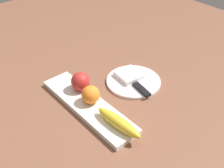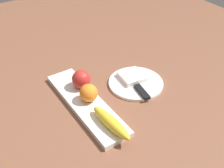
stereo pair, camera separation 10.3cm
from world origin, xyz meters
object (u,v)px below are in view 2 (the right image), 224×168
object	(u,v)px
fruit_tray	(86,103)
apple	(81,79)
orange_near_apple	(89,93)
folded_napkin	(132,77)
banana	(111,123)
dinner_plate	(136,83)
knife	(140,90)

from	to	relation	value
fruit_tray	apple	bearing A→B (deg)	-20.37
orange_near_apple	folded_napkin	size ratio (longest dim) A/B	0.70
fruit_tray	folded_napkin	world-z (taller)	folded_napkin
banana	folded_napkin	distance (m)	0.29
orange_near_apple	dinner_plate	bearing A→B (deg)	-89.95
folded_napkin	fruit_tray	bearing A→B (deg)	96.77
folded_napkin	knife	size ratio (longest dim) A/B	0.52
knife	orange_near_apple	bearing A→B (deg)	84.77
dinner_plate	folded_napkin	distance (m)	0.03
folded_napkin	banana	bearing A→B (deg)	129.41
apple	folded_napkin	world-z (taller)	apple
apple	folded_napkin	xyz separation A→B (m)	(-0.06, -0.20, -0.03)
fruit_tray	dinner_plate	size ratio (longest dim) A/B	1.99
banana	fruit_tray	bearing A→B (deg)	178.14
apple	banana	world-z (taller)	apple
fruit_tray	dinner_plate	distance (m)	0.23
banana	dinner_plate	bearing A→B (deg)	120.69
apple	knife	xyz separation A→B (m)	(-0.14, -0.18, -0.04)
fruit_tray	dinner_plate	xyz separation A→B (m)	(0.00, -0.23, -0.00)
orange_near_apple	dinner_plate	size ratio (longest dim) A/B	0.30
fruit_tray	dinner_plate	world-z (taller)	fruit_tray
orange_near_apple	knife	size ratio (longest dim) A/B	0.36
fruit_tray	apple	distance (m)	0.10
fruit_tray	apple	size ratio (longest dim) A/B	6.06
apple	knife	world-z (taller)	apple
fruit_tray	orange_near_apple	bearing A→B (deg)	-90.70
orange_near_apple	knife	world-z (taller)	orange_near_apple
orange_near_apple	dinner_plate	world-z (taller)	orange_near_apple
orange_near_apple	knife	distance (m)	0.21
banana	folded_napkin	xyz separation A→B (m)	(0.18, -0.22, -0.02)
orange_near_apple	knife	xyz separation A→B (m)	(-0.05, -0.19, -0.04)
apple	dinner_plate	distance (m)	0.22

